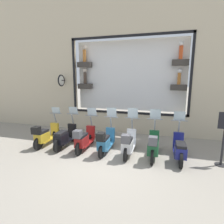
{
  "coord_description": "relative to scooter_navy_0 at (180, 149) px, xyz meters",
  "views": [
    {
      "loc": [
        -5.45,
        -1.69,
        2.85
      ],
      "look_at": [
        2.18,
        0.47,
        1.33
      ],
      "focal_mm": 28.0,
      "sensor_mm": 36.0,
      "label": 1
    }
  ],
  "objects": [
    {
      "name": "scooter_white_2",
      "position": [
        -0.06,
        1.81,
        0.03
      ],
      "size": [
        1.8,
        0.6,
        1.67
      ],
      "color": "black",
      "rests_on": "ground_plane"
    },
    {
      "name": "ground_plane",
      "position": [
        -0.74,
        2.4,
        -0.44
      ],
      "size": [
        120.0,
        120.0,
        0.0
      ],
      "primitive_type": "plane",
      "color": "gray"
    },
    {
      "name": "shop_sign_post",
      "position": [
        0.01,
        -1.32,
        0.57
      ],
      "size": [
        0.36,
        0.45,
        1.86
      ],
      "color": "#232326",
      "rests_on": "ground_plane"
    },
    {
      "name": "building_facade",
      "position": [
        2.87,
        2.41,
        4.26
      ],
      "size": [
        1.24,
        36.0,
        9.2
      ],
      "color": "beige",
      "rests_on": "ground_plane"
    },
    {
      "name": "scooter_teal_3",
      "position": [
        -0.07,
        2.71,
        0.03
      ],
      "size": [
        1.79,
        0.6,
        1.65
      ],
      "color": "black",
      "rests_on": "ground_plane"
    },
    {
      "name": "scooter_navy_0",
      "position": [
        0.0,
        0.0,
        0.0
      ],
      "size": [
        1.81,
        0.61,
        1.63
      ],
      "color": "black",
      "rests_on": "ground_plane"
    },
    {
      "name": "scooter_red_4",
      "position": [
        -0.06,
        3.61,
        0.03
      ],
      "size": [
        1.8,
        0.6,
        1.6
      ],
      "color": "black",
      "rests_on": "ground_plane"
    },
    {
      "name": "scooter_black_5",
      "position": [
        0.0,
        4.52,
        0.01
      ],
      "size": [
        1.81,
        0.61,
        1.6
      ],
      "color": "black",
      "rests_on": "ground_plane"
    },
    {
      "name": "scooter_yellow_6",
      "position": [
        -0.07,
        5.42,
        0.03
      ],
      "size": [
        1.8,
        0.61,
        1.55
      ],
      "color": "black",
      "rests_on": "ground_plane"
    },
    {
      "name": "scooter_green_1",
      "position": [
        -0.06,
        0.9,
        0.04
      ],
      "size": [
        1.81,
        0.6,
        1.67
      ],
      "color": "black",
      "rests_on": "ground_plane"
    }
  ]
}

